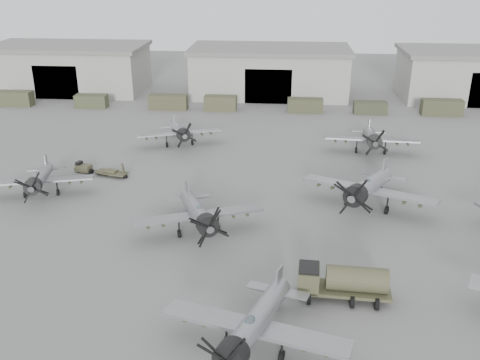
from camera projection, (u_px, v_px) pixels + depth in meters
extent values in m
plane|color=#5B5B59|center=(243.00, 276.00, 43.04)|extent=(220.00, 220.00, 0.00)
cube|color=gray|center=(70.00, 70.00, 101.46)|extent=(28.00, 14.00, 8.00)
cube|color=slate|center=(67.00, 46.00, 99.78)|extent=(29.00, 14.80, 0.70)
cube|color=black|center=(56.00, 83.00, 95.59)|extent=(8.12, 0.40, 6.00)
cube|color=gray|center=(270.00, 73.00, 98.51)|extent=(28.00, 14.00, 8.00)
cube|color=slate|center=(270.00, 49.00, 96.84)|extent=(29.00, 14.80, 0.70)
cube|color=black|center=(268.00, 86.00, 92.64)|extent=(8.12, 0.40, 6.00)
cube|color=#41432C|center=(15.00, 98.00, 91.89)|extent=(5.83, 2.20, 2.54)
cube|color=#3E422B|center=(92.00, 101.00, 90.92)|extent=(5.39, 2.20, 2.19)
cube|color=#40412A|center=(168.00, 102.00, 89.83)|extent=(6.45, 2.20, 2.46)
cube|color=#44452D|center=(220.00, 103.00, 89.15)|extent=(5.35, 2.20, 2.42)
cube|color=#3E4029|center=(305.00, 105.00, 88.09)|extent=(5.81, 2.20, 2.28)
cube|color=#353B26|center=(370.00, 108.00, 87.32)|extent=(5.31, 2.20, 1.99)
cube|color=#3D4029|center=(442.00, 107.00, 86.33)|extent=(6.49, 2.20, 2.57)
cylinder|color=gray|center=(258.00, 319.00, 34.45)|extent=(4.32, 10.49, 3.09)
cylinder|color=black|center=(231.00, 356.00, 30.15)|extent=(2.24, 2.02, 2.06)
cube|color=gray|center=(255.00, 327.00, 34.03)|extent=(12.49, 5.51, 0.56)
cube|color=gray|center=(279.00, 279.00, 38.40)|extent=(0.57, 1.62, 1.98)
ellipsoid|color=#3F4C54|center=(250.00, 322.00, 32.74)|extent=(0.90, 1.30, 0.55)
cylinder|color=black|center=(227.00, 342.00, 35.09)|extent=(0.48, 0.84, 0.79)
cylinder|color=black|center=(281.00, 356.00, 33.85)|extent=(0.48, 0.84, 0.79)
cylinder|color=black|center=(277.00, 307.00, 38.98)|extent=(0.20, 0.34, 0.32)
cylinder|color=gray|center=(40.00, 177.00, 57.29)|extent=(3.75, 9.43, 2.77)
cylinder|color=black|center=(33.00, 186.00, 53.25)|extent=(2.00, 1.80, 1.85)
cube|color=gray|center=(40.00, 181.00, 56.89)|extent=(11.22, 4.80, 0.50)
cube|color=gray|center=(46.00, 162.00, 61.02)|extent=(0.49, 1.45, 1.77)
ellipsoid|color=#3F4C54|center=(37.00, 175.00, 55.69)|extent=(0.79, 1.17, 0.50)
cylinder|color=black|center=(25.00, 195.00, 57.00)|extent=(0.43, 0.75, 0.71)
cylinder|color=black|center=(58.00, 192.00, 57.56)|extent=(0.43, 0.75, 0.71)
cylinder|color=black|center=(48.00, 179.00, 61.54)|extent=(0.18, 0.30, 0.28)
cylinder|color=gray|center=(197.00, 210.00, 49.36)|extent=(5.01, 10.07, 3.01)
cylinder|color=black|center=(207.00, 225.00, 45.06)|extent=(2.26, 2.08, 2.01)
cube|color=gray|center=(198.00, 215.00, 48.94)|extent=(12.03, 6.30, 0.54)
cube|color=gray|center=(187.00, 190.00, 53.32)|extent=(0.68, 1.54, 1.93)
ellipsoid|color=#3F4C54|center=(200.00, 209.00, 47.65)|extent=(0.95, 1.29, 0.54)
cylinder|color=black|center=(179.00, 234.00, 48.90)|extent=(0.53, 0.82, 0.77)
cylinder|color=black|center=(218.00, 228.00, 49.83)|extent=(0.53, 0.82, 0.77)
cylinder|color=black|center=(189.00, 210.00, 53.89)|extent=(0.22, 0.33, 0.31)
cylinder|color=#93959B|center=(371.00, 185.00, 54.20)|extent=(6.26, 11.12, 3.38)
cylinder|color=black|center=(356.00, 195.00, 49.80)|extent=(2.59, 2.41, 2.25)
cube|color=#93959B|center=(369.00, 189.00, 53.79)|extent=(13.31, 7.82, 0.61)
cube|color=#93959B|center=(385.00, 167.00, 58.23)|extent=(0.87, 1.69, 2.16)
ellipsoid|color=#3F4C54|center=(367.00, 182.00, 52.43)|extent=(1.13, 1.45, 0.61)
cylinder|color=black|center=(347.00, 202.00, 55.21)|extent=(0.64, 0.91, 0.87)
cylinder|color=black|center=(387.00, 210.00, 53.35)|extent=(0.64, 0.91, 0.87)
cylinder|color=black|center=(382.00, 188.00, 58.89)|extent=(0.26, 0.37, 0.35)
cylinder|color=#96999F|center=(178.00, 130.00, 72.54)|extent=(4.65, 9.56, 2.85)
cylinder|color=black|center=(183.00, 135.00, 68.46)|extent=(2.13, 1.96, 1.90)
cube|color=#96999F|center=(179.00, 133.00, 72.15)|extent=(11.41, 5.86, 0.51)
cube|color=#96999F|center=(173.00, 121.00, 76.31)|extent=(0.63, 1.46, 1.82)
ellipsoid|color=#3F4C54|center=(180.00, 127.00, 70.93)|extent=(0.89, 1.22, 0.51)
cylinder|color=black|center=(167.00, 145.00, 72.12)|extent=(0.49, 0.77, 0.73)
cylinder|color=black|center=(192.00, 143.00, 72.97)|extent=(0.49, 0.77, 0.73)
cylinder|color=black|center=(174.00, 135.00, 76.84)|extent=(0.20, 0.31, 0.29)
cylinder|color=gray|center=(371.00, 136.00, 69.78)|extent=(2.10, 10.24, 2.99)
cylinder|color=black|center=(375.00, 142.00, 65.39)|extent=(1.92, 1.63, 1.99)
cube|color=gray|center=(371.00, 139.00, 69.35)|extent=(12.09, 2.89, 0.54)
cube|color=gray|center=(369.00, 125.00, 73.83)|extent=(0.22, 1.60, 1.91)
ellipsoid|color=#3F4C54|center=(373.00, 133.00, 68.04)|extent=(0.65, 1.19, 0.54)
cylinder|color=black|center=(356.00, 150.00, 70.01)|extent=(0.32, 0.78, 0.77)
cylinder|color=black|center=(385.00, 152.00, 69.51)|extent=(0.32, 0.78, 0.77)
cylinder|color=black|center=(368.00, 140.00, 74.38)|extent=(0.13, 0.31, 0.31)
cube|color=#45442D|center=(344.00, 289.00, 40.00)|extent=(6.99, 2.65, 0.25)
cube|color=#45442D|center=(309.00, 278.00, 40.04)|extent=(1.70, 2.35, 1.67)
cylinder|color=#45442D|center=(357.00, 279.00, 39.51)|extent=(4.62, 2.12, 1.87)
cube|color=black|center=(309.00, 267.00, 39.70)|extent=(1.58, 2.05, 0.15)
cylinder|color=black|center=(309.00, 299.00, 39.41)|extent=(0.35, 0.90, 0.88)
cylinder|color=black|center=(374.00, 287.00, 40.84)|extent=(0.35, 0.90, 0.88)
cube|color=#42402B|center=(84.00, 168.00, 63.56)|extent=(2.01, 1.51, 0.79)
cube|color=black|center=(79.00, 163.00, 63.56)|extent=(0.71, 0.99, 0.50)
cylinder|color=black|center=(84.00, 170.00, 63.68)|extent=(1.29, 0.84, 0.56)
cylinder|color=black|center=(93.00, 170.00, 63.20)|extent=(1.17, 0.38, 0.08)
cube|color=#42402B|center=(111.00, 173.00, 62.44)|extent=(4.00, 2.30, 0.18)
cylinder|color=black|center=(112.00, 175.00, 62.53)|extent=(1.55, 0.80, 0.44)
cylinder|color=#42402B|center=(111.00, 171.00, 62.36)|extent=(1.43, 0.66, 0.32)
imported|color=#47442E|center=(123.00, 170.00, 62.10)|extent=(0.54, 0.70, 1.72)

